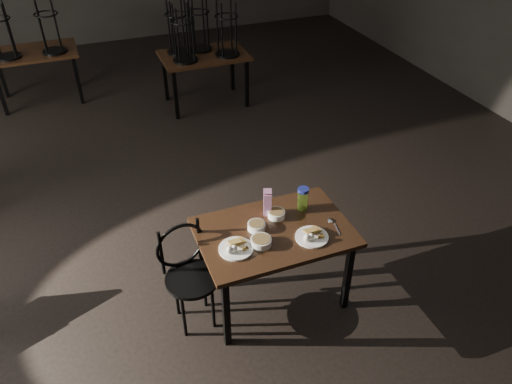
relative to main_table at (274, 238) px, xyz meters
name	(u,v)px	position (x,y,z in m)	size (l,w,h in m)	color
main_table	(274,238)	(0.00, 0.00, 0.00)	(1.20, 0.80, 0.75)	black
plate_left	(236,247)	(-0.36, -0.10, 0.10)	(0.26, 0.26, 0.09)	white
plate_right	(312,236)	(0.23, -0.19, 0.10)	(0.26, 0.26, 0.08)	white
bowl_near	(256,226)	(-0.13, 0.07, 0.11)	(0.14, 0.14, 0.06)	white
bowl_far	(276,214)	(0.08, 0.15, 0.11)	(0.14, 0.14, 0.06)	white
bowl_big	(261,241)	(-0.16, -0.12, 0.11)	(0.16, 0.16, 0.06)	white
juice_carton	(267,202)	(0.03, 0.21, 0.20)	(0.08, 0.08, 0.26)	#891864
water_bottle	(303,199)	(0.32, 0.17, 0.18)	(0.12, 0.12, 0.20)	#8BC239
spoon	(331,222)	(0.46, -0.07, 0.08)	(0.06, 0.21, 0.01)	silver
bentwood_chair	(188,269)	(-0.70, 0.06, -0.14)	(0.44, 0.43, 0.89)	black
bg_table_right	(201,51)	(0.53, 3.86, 0.13)	(1.20, 0.80, 1.48)	black
bg_table_far	(32,52)	(-1.68, 4.81, 0.08)	(1.20, 0.80, 1.48)	black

